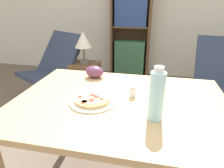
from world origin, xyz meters
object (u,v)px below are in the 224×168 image
(lounge_chair_near, at_px, (52,80))
(side_table, at_px, (86,83))
(grape_bunch, at_px, (94,72))
(bookshelf, at_px, (131,31))
(table_lamp, at_px, (83,41))
(pizza_on_plate, at_px, (92,100))
(lounge_chair_far, at_px, (221,92))
(drink_bottle, at_px, (157,96))
(salt_shaker, at_px, (133,92))

(lounge_chair_near, height_order, side_table, lounge_chair_near)
(grape_bunch, xyz_separation_m, bookshelf, (0.01, 2.08, -0.01))
(bookshelf, height_order, table_lamp, bookshelf)
(pizza_on_plate, bearing_deg, lounge_chair_far, 50.94)
(drink_bottle, distance_m, lounge_chair_far, 1.80)
(grape_bunch, relative_size, drink_bottle, 0.49)
(pizza_on_plate, xyz_separation_m, side_table, (-0.53, 1.34, -0.50))
(bookshelf, distance_m, table_lamp, 1.20)
(side_table, bearing_deg, drink_bottle, -58.58)
(lounge_chair_near, distance_m, table_lamp, 0.72)
(drink_bottle, relative_size, salt_shaker, 4.17)
(grape_bunch, distance_m, lounge_chair_far, 1.69)
(pizza_on_plate, xyz_separation_m, bookshelf, (-0.09, 2.46, 0.02))
(salt_shaker, distance_m, table_lamp, 1.43)
(pizza_on_plate, height_order, grape_bunch, grape_bunch)
(lounge_chair_far, bearing_deg, bookshelf, 144.31)
(drink_bottle, xyz_separation_m, lounge_chair_far, (0.79, 1.50, -0.60))
(pizza_on_plate, height_order, lounge_chair_near, lounge_chair_near)
(grape_bunch, relative_size, lounge_chair_far, 0.15)
(salt_shaker, bearing_deg, side_table, 121.45)
(salt_shaker, height_order, side_table, salt_shaker)
(table_lamp, bearing_deg, lounge_chair_far, 2.19)
(lounge_chair_far, relative_size, table_lamp, 2.18)
(pizza_on_plate, relative_size, bookshelf, 0.15)
(bookshelf, xyz_separation_m, table_lamp, (-0.44, -1.12, 0.03))
(lounge_chair_near, height_order, table_lamp, table_lamp)
(lounge_chair_far, bearing_deg, side_table, -172.89)
(salt_shaker, bearing_deg, lounge_chair_near, 135.08)
(grape_bunch, height_order, side_table, grape_bunch)
(bookshelf, relative_size, side_table, 3.21)
(drink_bottle, height_order, bookshelf, bookshelf)
(lounge_chair_far, xyz_separation_m, side_table, (-1.67, -0.06, -0.02))
(lounge_chair_near, relative_size, table_lamp, 2.41)
(drink_bottle, relative_size, table_lamp, 0.67)
(table_lamp, bearing_deg, side_table, -63.43)
(lounge_chair_near, bearing_deg, pizza_on_plate, -24.96)
(pizza_on_plate, xyz_separation_m, drink_bottle, (0.35, -0.10, 0.11))
(drink_bottle, xyz_separation_m, lounge_chair_near, (-1.35, 1.44, -0.60))
(drink_bottle, bearing_deg, lounge_chair_near, 133.31)
(pizza_on_plate, distance_m, salt_shaker, 0.25)
(side_table, xyz_separation_m, table_lamp, (-0.00, 0.00, 0.56))
(lounge_chair_near, distance_m, lounge_chair_far, 2.15)
(lounge_chair_near, height_order, lounge_chair_far, same)
(side_table, bearing_deg, salt_shaker, -58.55)
(lounge_chair_far, height_order, side_table, lounge_chair_far)
(salt_shaker, distance_m, lounge_chair_near, 1.80)
(drink_bottle, height_order, table_lamp, drink_bottle)
(pizza_on_plate, distance_m, bookshelf, 2.46)
(grape_bunch, xyz_separation_m, lounge_chair_far, (1.24, 1.03, -0.51))
(lounge_chair_near, relative_size, bookshelf, 0.56)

